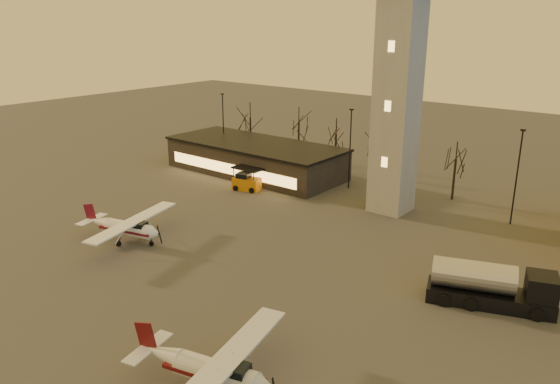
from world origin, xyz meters
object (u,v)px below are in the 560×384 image
object	(u,v)px
control_tower	(400,62)
cessna_rear	(131,231)
service_cart	(246,184)
fuel_truck	(490,289)
terminal	(255,158)
cessna_front	(219,377)

from	to	relation	value
control_tower	cessna_rear	size ratio (longest dim) A/B	2.74
service_cart	fuel_truck	bearing A→B (deg)	-31.01
cessna_rear	fuel_truck	world-z (taller)	fuel_truck
control_tower	fuel_truck	bearing A→B (deg)	-42.19
terminal	cessna_front	distance (m)	46.96
cessna_front	service_cart	size ratio (longest dim) A/B	3.38
cessna_front	fuel_truck	size ratio (longest dim) A/B	1.33
control_tower	terminal	distance (m)	26.24
cessna_front	cessna_rear	distance (m)	24.93
terminal	fuel_truck	bearing A→B (deg)	-23.43
terminal	fuel_truck	size ratio (longest dim) A/B	2.68
control_tower	fuel_truck	xyz separation A→B (m)	(15.96, -14.47, -14.99)
cessna_rear	fuel_truck	bearing A→B (deg)	2.19
control_tower	cessna_front	distance (m)	38.50
fuel_truck	service_cart	size ratio (longest dim) A/B	2.55
control_tower	cessna_rear	world-z (taller)	control_tower
cessna_rear	terminal	bearing A→B (deg)	89.88
terminal	service_cart	xyz separation A→B (m)	(4.31, -6.59, -1.34)
cessna_front	fuel_truck	xyz separation A→B (m)	(8.55, 20.15, 0.15)
control_tower	service_cart	xyz separation A→B (m)	(-17.69, -4.61, -15.51)
cessna_rear	fuel_truck	size ratio (longest dim) A/B	1.26
terminal	cessna_rear	distance (m)	26.90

